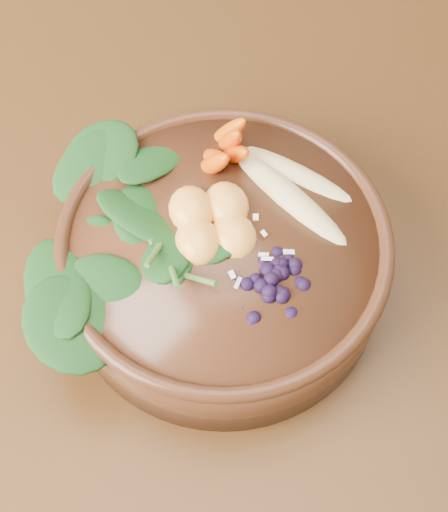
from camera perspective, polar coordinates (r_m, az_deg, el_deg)
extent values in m
plane|color=#381E0F|center=(1.54, 6.30, -9.55)|extent=(4.00, 4.00, 0.00)
cube|color=#482B12|center=(0.90, 10.75, 7.03)|extent=(1.60, 0.90, 0.04)
cylinder|color=#442312|center=(0.74, 0.00, -0.39)|extent=(0.44, 0.44, 0.09)
ellipsoid|color=#E0CC84|center=(0.73, 6.01, 7.21)|extent=(0.14, 0.15, 0.03)
ellipsoid|color=#E0CC84|center=(0.71, 5.24, 5.69)|extent=(0.11, 0.17, 0.03)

